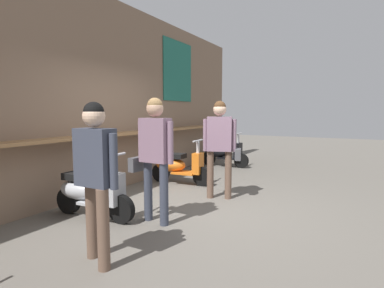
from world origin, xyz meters
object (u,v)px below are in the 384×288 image
scooter_silver (89,191)px  shopper_with_handbag (220,139)px  scooter_orange (177,166)px  shopper_browsing (154,147)px  scooter_black (222,153)px  shopper_passing (95,166)px

scooter_silver → shopper_with_handbag: bearing=52.4°
scooter_orange → shopper_browsing: (-2.21, -0.97, 0.68)m
scooter_silver → scooter_black: same height
shopper_with_handbag → shopper_browsing: (-1.56, 0.31, 0.00)m
scooter_orange → scooter_black: size_ratio=1.00×
shopper_browsing → shopper_passing: shopper_browsing is taller
scooter_silver → shopper_passing: shopper_passing is taller
scooter_orange → shopper_passing: shopper_passing is taller
scooter_orange → shopper_browsing: 2.50m
scooter_orange → shopper_browsing: bearing=-70.3°
shopper_with_handbag → shopper_browsing: same height
scooter_orange → shopper_with_handbag: 1.59m
scooter_silver → shopper_passing: size_ratio=0.85×
scooter_black → shopper_with_handbag: size_ratio=0.81×
shopper_browsing → shopper_passing: bearing=11.2°
shopper_browsing → scooter_black: bearing=-165.2°
scooter_black → shopper_with_handbag: 3.42m
shopper_passing → shopper_browsing: bearing=-171.4°
scooter_black → shopper_passing: shopper_passing is taller
shopper_browsing → shopper_passing: size_ratio=1.06×
scooter_silver → shopper_passing: 1.63m
scooter_silver → shopper_browsing: bearing=13.7°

